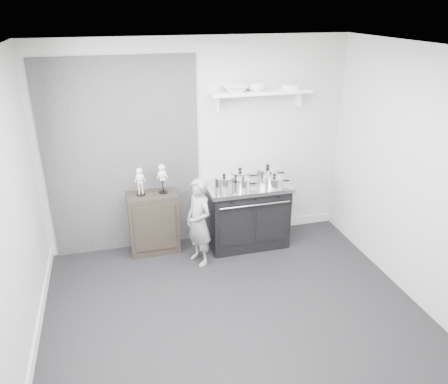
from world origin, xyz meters
The scene contains 16 objects.
ground centered at (0.00, 0.00, 0.00)m, with size 4.00×4.00×0.00m, color black.
room_shell centered at (-0.09, 0.15, 1.64)m, with size 4.02×3.62×2.71m.
wall_shelf centered at (0.80, 1.68, 2.01)m, with size 1.30×0.26×0.24m.
stove centered at (0.59, 1.48, 0.44)m, with size 1.09×0.68×0.87m.
side_cabinet centered at (-0.65, 1.61, 0.41)m, with size 0.63×0.37×0.82m, color black.
child centered at (-0.14, 1.16, 0.57)m, with size 0.41×0.27×1.14m, color gray.
pot_front_left centered at (0.25, 1.41, 0.96)m, with size 0.33×0.24×0.20m.
pot_back_left centered at (0.51, 1.58, 0.95)m, with size 0.37×0.28×0.20m.
pot_back_right centered at (0.89, 1.56, 0.96)m, with size 0.39×0.30×0.22m.
pot_front_right centered at (0.89, 1.31, 0.94)m, with size 0.33×0.25×0.18m.
pot_front_center centered at (0.48, 1.33, 0.94)m, with size 0.26×0.18×0.17m.
skeleton_full centered at (-0.78, 1.61, 1.03)m, with size 0.12×0.08×0.42m, color beige, non-canonical shape.
skeleton_torso centered at (-0.50, 1.61, 1.04)m, with size 0.12×0.08×0.45m, color beige, non-canonical shape.
bowl_large centered at (0.46, 1.67, 2.08)m, with size 0.32×0.32×0.08m, color white.
bowl_small centered at (0.74, 1.67, 2.08)m, with size 0.24×0.24×0.07m, color white.
plate_stack centered at (1.19, 1.67, 2.07)m, with size 0.25×0.25×0.06m, color white.
Camera 1 is at (-1.08, -3.53, 3.06)m, focal length 35.00 mm.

